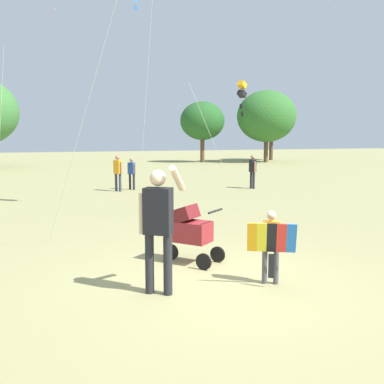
{
  "coord_description": "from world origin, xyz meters",
  "views": [
    {
      "loc": [
        -2.55,
        -5.8,
        2.2
      ],
      "look_at": [
        -0.04,
        0.81,
        1.3
      ],
      "focal_mm": 40.83,
      "sensor_mm": 36.0,
      "label": 1
    }
  ],
  "objects_px": {
    "stroller": "(190,229)",
    "person_couple_left": "(118,170)",
    "child_with_butterfly_kite": "(271,241)",
    "kite_green_novelty": "(241,91)",
    "person_kid_running": "(253,169)",
    "person_adult_flyer": "(158,220)",
    "person_red_shirt": "(132,171)"
  },
  "relations": [
    {
      "from": "kite_green_novelty",
      "to": "person_red_shirt",
      "type": "bearing_deg",
      "value": 107.96
    },
    {
      "from": "person_adult_flyer",
      "to": "person_couple_left",
      "type": "bearing_deg",
      "value": 81.46
    },
    {
      "from": "child_with_butterfly_kite",
      "to": "person_kid_running",
      "type": "bearing_deg",
      "value": 62.63
    },
    {
      "from": "child_with_butterfly_kite",
      "to": "person_adult_flyer",
      "type": "relative_size",
      "value": 0.61
    },
    {
      "from": "stroller",
      "to": "person_red_shirt",
      "type": "height_order",
      "value": "person_red_shirt"
    },
    {
      "from": "kite_green_novelty",
      "to": "person_couple_left",
      "type": "distance_m",
      "value": 6.81
    },
    {
      "from": "kite_green_novelty",
      "to": "person_red_shirt",
      "type": "height_order",
      "value": "kite_green_novelty"
    },
    {
      "from": "child_with_butterfly_kite",
      "to": "kite_green_novelty",
      "type": "xyz_separation_m",
      "value": [
        2.7,
        6.29,
        2.87
      ]
    },
    {
      "from": "child_with_butterfly_kite",
      "to": "person_red_shirt",
      "type": "bearing_deg",
      "value": 86.55
    },
    {
      "from": "child_with_butterfly_kite",
      "to": "person_adult_flyer",
      "type": "xyz_separation_m",
      "value": [
        -1.67,
        0.22,
        0.39
      ]
    },
    {
      "from": "stroller",
      "to": "person_couple_left",
      "type": "height_order",
      "value": "person_couple_left"
    },
    {
      "from": "person_adult_flyer",
      "to": "person_couple_left",
      "type": "relative_size",
      "value": 1.25
    },
    {
      "from": "child_with_butterfly_kite",
      "to": "kite_green_novelty",
      "type": "distance_m",
      "value": 7.42
    },
    {
      "from": "person_red_shirt",
      "to": "person_couple_left",
      "type": "bearing_deg",
      "value": -152.66
    },
    {
      "from": "person_red_shirt",
      "to": "person_kid_running",
      "type": "xyz_separation_m",
      "value": [
        4.9,
        -1.43,
        0.07
      ]
    },
    {
      "from": "person_adult_flyer",
      "to": "person_couple_left",
      "type": "xyz_separation_m",
      "value": [
        1.77,
        11.77,
        -0.19
      ]
    },
    {
      "from": "person_adult_flyer",
      "to": "person_kid_running",
      "type": "relative_size",
      "value": 1.28
    },
    {
      "from": "person_red_shirt",
      "to": "person_couple_left",
      "type": "height_order",
      "value": "person_couple_left"
    },
    {
      "from": "stroller",
      "to": "kite_green_novelty",
      "type": "distance_m",
      "value": 6.58
    },
    {
      "from": "person_red_shirt",
      "to": "person_kid_running",
      "type": "height_order",
      "value": "person_kid_running"
    },
    {
      "from": "person_couple_left",
      "to": "person_adult_flyer",
      "type": "bearing_deg",
      "value": -98.54
    },
    {
      "from": "child_with_butterfly_kite",
      "to": "stroller",
      "type": "height_order",
      "value": "child_with_butterfly_kite"
    },
    {
      "from": "kite_green_novelty",
      "to": "person_kid_running",
      "type": "relative_size",
      "value": 2.69
    },
    {
      "from": "child_with_butterfly_kite",
      "to": "stroller",
      "type": "bearing_deg",
      "value": 115.85
    },
    {
      "from": "child_with_butterfly_kite",
      "to": "stroller",
      "type": "xyz_separation_m",
      "value": [
        -0.72,
        1.48,
        -0.06
      ]
    },
    {
      "from": "stroller",
      "to": "person_red_shirt",
      "type": "relative_size",
      "value": 0.78
    },
    {
      "from": "kite_green_novelty",
      "to": "person_red_shirt",
      "type": "relative_size",
      "value": 2.91
    },
    {
      "from": "person_red_shirt",
      "to": "kite_green_novelty",
      "type": "bearing_deg",
      "value": -72.04
    },
    {
      "from": "person_kid_running",
      "to": "child_with_butterfly_kite",
      "type": "bearing_deg",
      "value": -117.37
    },
    {
      "from": "person_adult_flyer",
      "to": "kite_green_novelty",
      "type": "relative_size",
      "value": 0.48
    },
    {
      "from": "stroller",
      "to": "person_couple_left",
      "type": "distance_m",
      "value": 10.54
    },
    {
      "from": "person_red_shirt",
      "to": "person_kid_running",
      "type": "relative_size",
      "value": 0.92
    }
  ]
}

